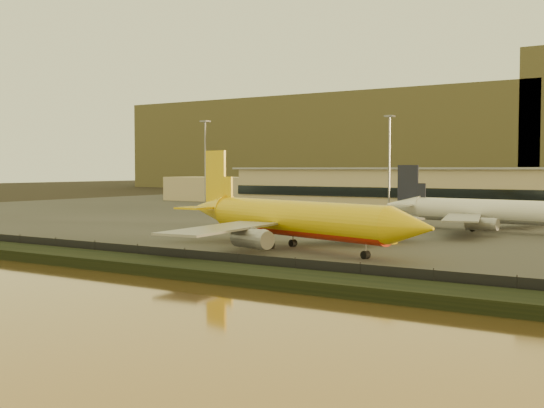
{
  "coord_description": "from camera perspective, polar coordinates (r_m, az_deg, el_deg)",
  "views": [
    {
      "loc": [
        56.66,
        -78.26,
        12.5
      ],
      "look_at": [
        -1.09,
        12.0,
        6.88
      ],
      "focal_mm": 45.0,
      "sensor_mm": 36.0,
      "label": 1
    }
  ],
  "objects": [
    {
      "name": "ground",
      "position": [
        97.42,
        -3.28,
        -4.37
      ],
      "size": [
        900.0,
        900.0,
        0.0
      ],
      "primitive_type": "plane",
      "color": "black",
      "rests_on": "ground"
    },
    {
      "name": "embankment",
      "position": [
        84.28,
        -10.1,
        -5.09
      ],
      "size": [
        320.0,
        7.0,
        1.4
      ],
      "primitive_type": "cube",
      "color": "black",
      "rests_on": "ground"
    },
    {
      "name": "tarmac",
      "position": [
        182.71,
        14.47,
        -0.99
      ],
      "size": [
        320.0,
        220.0,
        0.2
      ],
      "primitive_type": "cube",
      "color": "#2D2D2D",
      "rests_on": "ground"
    },
    {
      "name": "perimeter_fence",
      "position": [
        87.15,
        -8.31,
        -4.41
      ],
      "size": [
        300.0,
        0.05,
        2.2
      ],
      "primitive_type": "cube",
      "color": "black",
      "rests_on": "tarmac"
    },
    {
      "name": "terminal_building",
      "position": [
        215.98,
        13.35,
        1.26
      ],
      "size": [
        202.0,
        25.0,
        12.6
      ],
      "color": "tan",
      "rests_on": "tarmac"
    },
    {
      "name": "apron_light_masts",
      "position": [
        158.86,
        17.44,
        4.02
      ],
      "size": [
        152.2,
        12.2,
        25.4
      ],
      "color": "slate",
      "rests_on": "tarmac"
    },
    {
      "name": "dhl_cargo_jet",
      "position": [
        103.27,
        1.84,
        -1.28
      ],
      "size": [
        50.51,
        48.24,
        15.38
      ],
      "rotation": [
        0.0,
        0.0,
        -0.3
      ],
      "color": "#E4B80C",
      "rests_on": "tarmac"
    },
    {
      "name": "white_narrowbody_jet",
      "position": [
        138.89,
        17.71,
        -0.61
      ],
      "size": [
        45.26,
        43.81,
        13.01
      ],
      "rotation": [
        0.0,
        0.0,
        -0.14
      ],
      "color": "white",
      "rests_on": "tarmac"
    },
    {
      "name": "gse_vehicle_yellow",
      "position": [
        113.41,
        9.26,
        -2.77
      ],
      "size": [
        4.35,
        1.98,
        1.95
      ],
      "primitive_type": "cube",
      "rotation": [
        0.0,
        0.0,
        -0.01
      ],
      "color": "#E4B80C",
      "rests_on": "tarmac"
    },
    {
      "name": "gse_vehicle_white",
      "position": [
        131.47,
        2.17,
        -1.98
      ],
      "size": [
        3.96,
        1.86,
        1.76
      ],
      "primitive_type": "cube",
      "rotation": [
        0.0,
        0.0,
        0.03
      ],
      "color": "white",
      "rests_on": "tarmac"
    }
  ]
}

